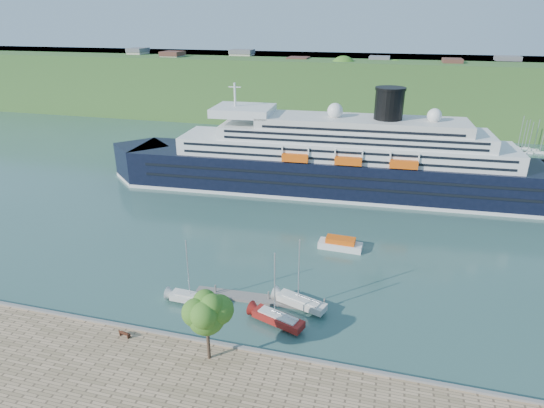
{
  "coord_description": "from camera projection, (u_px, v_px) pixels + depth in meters",
  "views": [
    {
      "loc": [
        17.26,
        -42.49,
        38.83
      ],
      "look_at": [
        -2.21,
        30.0,
        7.73
      ],
      "focal_mm": 30.0,
      "sensor_mm": 36.0,
      "label": 1
    }
  ],
  "objects": [
    {
      "name": "park_bench",
      "position": [
        125.0,
        333.0,
        57.77
      ],
      "size": [
        1.69,
        0.98,
        1.02
      ],
      "primitive_type": null,
      "rotation": [
        0.0,
        0.0,
        -0.22
      ],
      "color": "#4E2316",
      "rests_on": "promenade"
    },
    {
      "name": "ground",
      "position": [
        227.0,
        351.0,
        56.91
      ],
      "size": [
        400.0,
        400.0,
        0.0
      ],
      "primitive_type": "plane",
      "color": "#2E5148",
      "rests_on": "ground"
    },
    {
      "name": "sailboat_red",
      "position": [
        278.0,
        293.0,
        59.6
      ],
      "size": [
        8.41,
        4.79,
        10.48
      ],
      "primitive_type": null,
      "rotation": [
        0.0,
        0.0,
        -0.33
      ],
      "color": "maroon",
      "rests_on": "ground"
    },
    {
      "name": "promenade_tree",
      "position": [
        207.0,
        324.0,
        52.49
      ],
      "size": [
        5.92,
        5.92,
        9.8
      ],
      "primitive_type": null,
      "color": "#265F19",
      "rests_on": "promenade"
    },
    {
      "name": "far_hillside",
      "position": [
        352.0,
        89.0,
        181.69
      ],
      "size": [
        400.0,
        50.0,
        24.0
      ],
      "primitive_type": "cube",
      "color": "#2D4F1F",
      "rests_on": "ground"
    },
    {
      "name": "quay_coping",
      "position": [
        226.0,
        345.0,
        56.29
      ],
      "size": [
        220.0,
        0.5,
        0.3
      ],
      "primitive_type": "cube",
      "color": "slate",
      "rests_on": "promenade"
    },
    {
      "name": "cruise_ship",
      "position": [
        334.0,
        140.0,
        104.38
      ],
      "size": [
        111.25,
        22.19,
        24.82
      ],
      "primitive_type": null,
      "rotation": [
        0.0,
        0.0,
        0.06
      ],
      "color": "black",
      "rests_on": "ground"
    },
    {
      "name": "sailboat_white_near",
      "position": [
        192.0,
        275.0,
        64.35
      ],
      "size": [
        7.71,
        2.4,
        9.86
      ],
      "primitive_type": null,
      "rotation": [
        0.0,
        0.0,
        -0.04
      ],
      "color": "silver",
      "rests_on": "ground"
    },
    {
      "name": "sailboat_white_far",
      "position": [
        302.0,
        277.0,
        63.21
      ],
      "size": [
        8.35,
        4.65,
        10.4
      ],
      "primitive_type": null,
      "rotation": [
        0.0,
        0.0,
        -0.32
      ],
      "color": "silver",
      "rests_on": "ground"
    },
    {
      "name": "tender_launch",
      "position": [
        340.0,
        243.0,
        81.55
      ],
      "size": [
        7.98,
        3.07,
        2.17
      ],
      "primitive_type": null,
      "rotation": [
        0.0,
        0.0,
        -0.05
      ],
      "color": "#ED570D",
      "rests_on": "ground"
    },
    {
      "name": "floating_pontoon",
      "position": [
        255.0,
        298.0,
        67.2
      ],
      "size": [
        18.49,
        3.04,
        0.41
      ],
      "primitive_type": null,
      "rotation": [
        0.0,
        0.0,
        0.04
      ],
      "color": "gray",
      "rests_on": "ground"
    }
  ]
}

